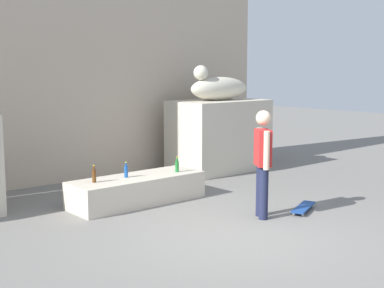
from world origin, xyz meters
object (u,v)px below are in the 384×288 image
Objects in this scene: statue_reclining_right at (218,88)px; bottle_brown at (94,175)px; skateboard at (304,207)px; bottle_blue at (126,171)px; skater at (263,159)px; bottle_green at (177,166)px.

statue_reclining_right reaches higher than bottle_brown.
statue_reclining_right is 4.13m from skateboard.
bottle_blue is at bearing 20.63° from statue_reclining_right.
skater reaches higher than bottle_green.
bottle_blue reaches higher than skateboard.
skater reaches higher than skateboard.
skateboard is (0.80, -0.19, -0.86)m from skater.
bottle_brown is (-3.89, -1.21, -1.29)m from statue_reclining_right.
statue_reclining_right reaches higher than bottle_blue.
skater is 2.38m from bottle_blue.
skater is 6.26× the size of bottle_blue.
bottle_brown is 1.08× the size of bottle_blue.
bottle_brown is (-2.55, 2.25, 0.52)m from skateboard.
bottle_blue is (-1.13, 2.06, -0.35)m from skater.
bottle_green is (0.96, -0.19, 0.00)m from bottle_blue.
statue_reclining_right reaches higher than skateboard.
bottle_green is (1.58, -0.19, -0.01)m from bottle_brown.
skateboard is at bearing -49.39° from bottle_blue.
skater is at bearing -49.63° from bottle_brown.
bottle_green is at bearing -6.84° from bottle_brown.
bottle_green is (-0.18, 1.87, -0.35)m from skater.
statue_reclining_right is 0.96× the size of skater.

